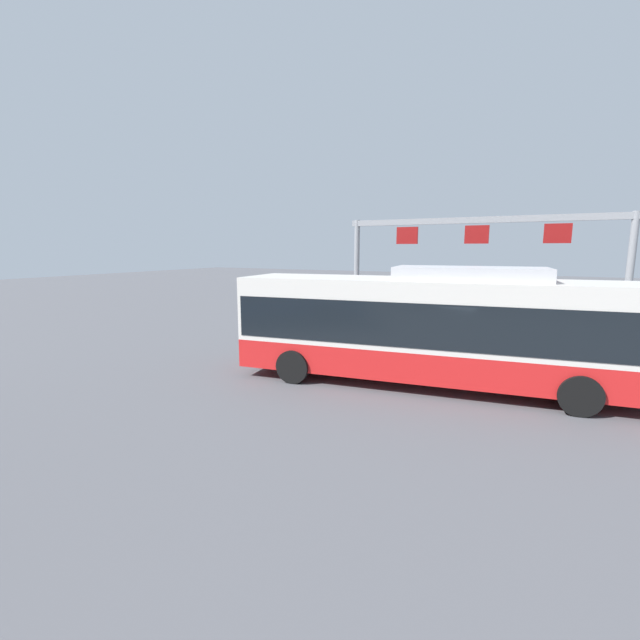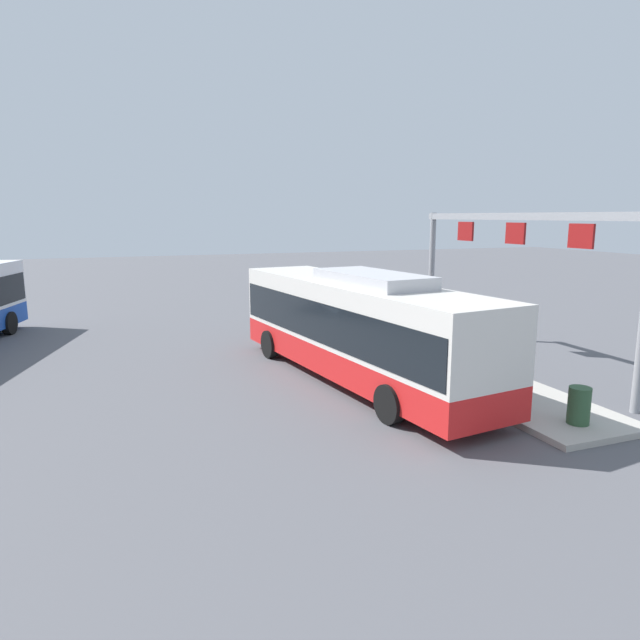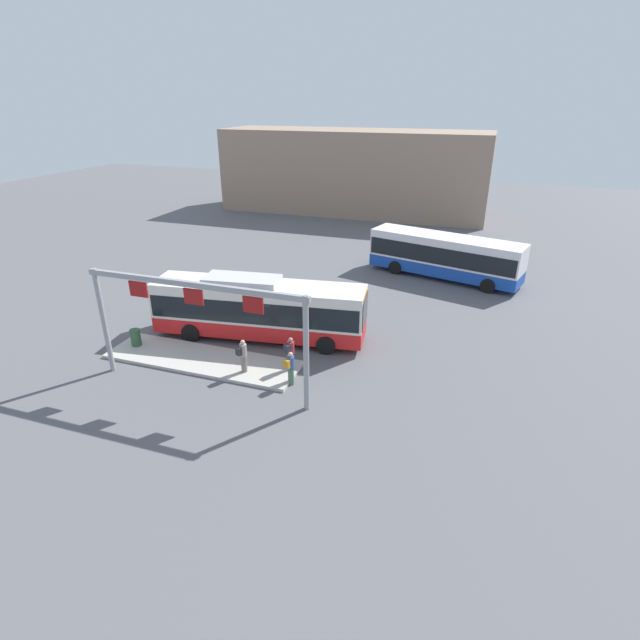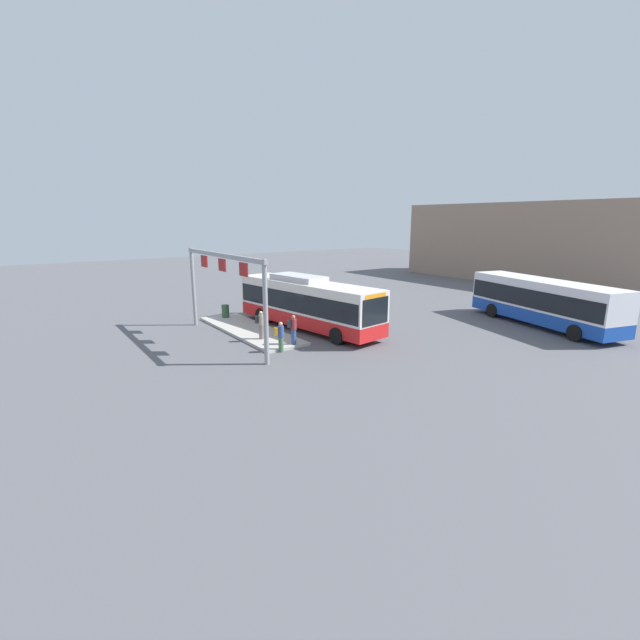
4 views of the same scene
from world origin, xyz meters
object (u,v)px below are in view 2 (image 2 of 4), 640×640
object	(u,v)px
bus_main	(356,324)
person_waiting_near	(395,324)
person_boarding	(414,324)
person_waiting_mid	(447,332)
trash_bin	(579,405)

from	to	relation	value
bus_main	person_waiting_near	distance (m)	4.33
person_boarding	person_waiting_mid	distance (m)	2.46
bus_main	person_waiting_mid	xyz separation A→B (m)	(1.00, -3.95, -0.76)
person_waiting_near	bus_main	bearing A→B (deg)	67.30
person_waiting_mid	person_boarding	bearing A→B (deg)	-64.98
trash_bin	person_waiting_mid	bearing A→B (deg)	-5.59
person_waiting_near	trash_bin	world-z (taller)	person_waiting_near
person_boarding	person_waiting_mid	world-z (taller)	person_waiting_mid
bus_main	trash_bin	bearing A→B (deg)	-157.18
person_waiting_near	trash_bin	bearing A→B (deg)	113.91
bus_main	trash_bin	size ratio (longest dim) A/B	13.00
person_boarding	person_waiting_mid	bearing A→B (deg)	107.65
person_waiting_near	trash_bin	distance (m)	8.68
person_waiting_mid	trash_bin	xyz separation A→B (m)	(-6.64, 0.65, -0.44)
bus_main	person_waiting_mid	world-z (taller)	bus_main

